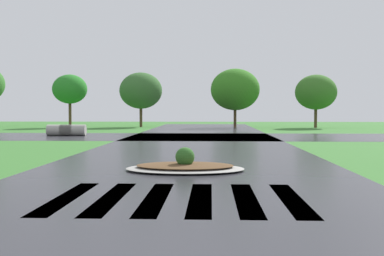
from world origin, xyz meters
The scene contains 6 objects.
asphalt_roadway centered at (0.00, 10.00, 0.00)m, with size 9.37×80.00×0.01m, color #2B2B30.
asphalt_cross_road centered at (0.00, 25.00, 0.00)m, with size 90.00×8.43×0.01m, color #2B2B30.
crosswalk_stripes centered at (0.00, 4.54, 0.00)m, with size 4.95×3.53×0.01m.
median_island centered at (-0.10, 8.71, 0.13)m, with size 3.46×2.23×0.68m.
drainage_pipe_stack centered at (-9.03, 25.78, 0.38)m, with size 2.58×0.90×0.75m.
background_treeline centered at (-5.14, 40.30, 3.77)m, with size 37.03×5.31×6.16m.
Camera 1 is at (0.66, -4.55, 1.79)m, focal length 42.93 mm.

